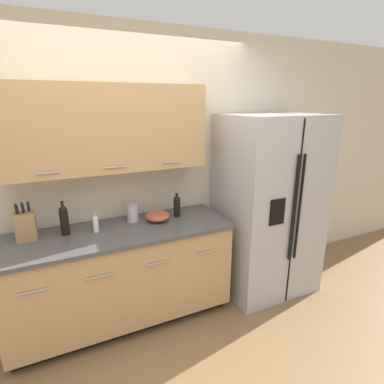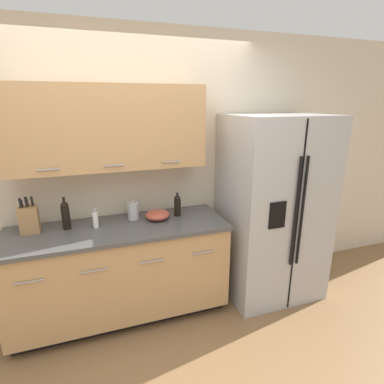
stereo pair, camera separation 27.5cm
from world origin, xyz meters
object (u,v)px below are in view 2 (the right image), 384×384
(soap_dispenser, at_px, (95,220))
(steel_canister, at_px, (133,210))
(wine_bottle, at_px, (66,215))
(mixing_bowl, at_px, (157,215))
(knife_block, at_px, (29,219))
(refrigerator, at_px, (273,208))
(oil_bottle, at_px, (177,205))

(soap_dispenser, xyz_separation_m, steel_canister, (0.34, 0.10, 0.01))
(wine_bottle, bearing_deg, mixing_bowl, -2.65)
(wine_bottle, relative_size, mixing_bowl, 1.27)
(mixing_bowl, bearing_deg, wine_bottle, 177.35)
(knife_block, bearing_deg, refrigerator, -4.47)
(soap_dispenser, height_order, mixing_bowl, soap_dispenser)
(steel_canister, bearing_deg, mixing_bowl, -22.02)
(refrigerator, height_order, mixing_bowl, refrigerator)
(steel_canister, xyz_separation_m, mixing_bowl, (0.21, -0.09, -0.04))
(knife_block, relative_size, wine_bottle, 1.13)
(soap_dispenser, relative_size, mixing_bowl, 0.78)
(soap_dispenser, bearing_deg, wine_bottle, 167.46)
(mixing_bowl, bearing_deg, refrigerator, -6.40)
(refrigerator, relative_size, oil_bottle, 8.08)
(wine_bottle, distance_m, steel_canister, 0.58)
(oil_bottle, height_order, mixing_bowl, oil_bottle)
(oil_bottle, bearing_deg, steel_canister, 172.56)
(refrigerator, height_order, steel_canister, refrigerator)
(refrigerator, xyz_separation_m, steel_canister, (-1.36, 0.21, 0.06))
(steel_canister, bearing_deg, knife_block, -177.23)
(oil_bottle, bearing_deg, wine_bottle, 179.71)
(steel_canister, relative_size, mixing_bowl, 0.80)
(knife_block, xyz_separation_m, wine_bottle, (0.28, -0.01, 0.01))
(soap_dispenser, xyz_separation_m, mixing_bowl, (0.55, 0.02, -0.03))
(soap_dispenser, xyz_separation_m, oil_bottle, (0.75, 0.05, 0.03))
(knife_block, relative_size, mixing_bowl, 1.44)
(oil_bottle, height_order, steel_canister, oil_bottle)
(refrigerator, distance_m, soap_dispenser, 1.71)
(refrigerator, distance_m, knife_block, 2.23)
(wine_bottle, distance_m, mixing_bowl, 0.79)
(refrigerator, height_order, soap_dispenser, refrigerator)
(refrigerator, xyz_separation_m, oil_bottle, (-0.95, 0.16, 0.09))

